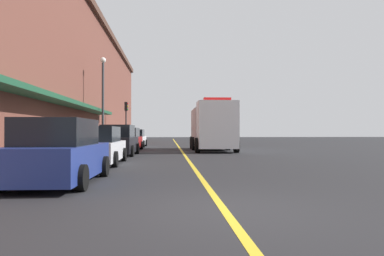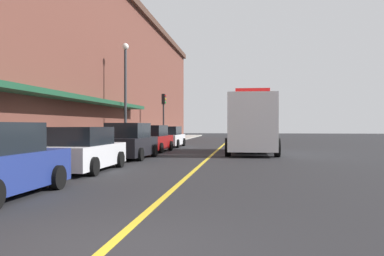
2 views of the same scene
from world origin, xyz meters
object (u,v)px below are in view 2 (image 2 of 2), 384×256
parked_car_2 (129,142)px  street_lamp_left (125,84)px  traffic_light_near (164,109)px  box_truck (252,124)px  parked_car_4 (169,137)px  parked_car_1 (84,150)px  parking_meter_1 (59,141)px  parking_meter_0 (48,142)px  parked_car_3 (152,139)px

parked_car_2 → street_lamp_left: street_lamp_left is taller
traffic_light_near → box_truck: bearing=-54.5°
parked_car_4 → traffic_light_near: (-1.27, 4.04, 2.40)m
parked_car_1 → parking_meter_1: size_ratio=3.47×
traffic_light_near → parked_car_1: bearing=-86.6°
parked_car_2 → street_lamp_left: 7.31m
parked_car_2 → parked_car_1: bearing=-179.1°
parking_meter_1 → parked_car_4: bearing=85.3°
parking_meter_0 → street_lamp_left: 12.36m
parking_meter_1 → traffic_light_near: 20.48m
parked_car_1 → parking_meter_0: parked_car_1 is taller
parked_car_1 → parked_car_3: size_ratio=1.02×
parked_car_4 → box_truck: (6.29, -6.55, 0.99)m
parked_car_3 → parking_meter_1: bearing=174.9°
parking_meter_0 → parking_meter_1: 0.94m
parking_meter_0 → traffic_light_near: (0.06, 21.31, 2.10)m
parked_car_2 → parked_car_4: 11.45m
parked_car_3 → street_lamp_left: (-1.92, 0.54, 3.61)m
parked_car_3 → parking_meter_0: bearing=175.5°
parking_meter_0 → street_lamp_left: size_ratio=0.19×
street_lamp_left → traffic_light_near: bearing=86.0°
parked_car_3 → parked_car_1: bearing=-177.8°
parked_car_4 → parking_meter_1: 16.38m
parked_car_3 → traffic_light_near: bearing=9.2°
parked_car_3 → box_truck: size_ratio=0.57×
parked_car_2 → parking_meter_0: parked_car_2 is taller
traffic_light_near → street_lamp_left: bearing=-94.0°
parked_car_1 → parked_car_4: bearing=0.1°
street_lamp_left → parking_meter_1: bearing=-86.9°
box_truck → parking_meter_1: 12.41m
box_truck → traffic_light_near: bearing=-144.3°
parked_car_2 → box_truck: size_ratio=0.55×
parked_car_3 → box_truck: 6.41m
parking_meter_1 → traffic_light_near: traffic_light_near is taller
street_lamp_left → parked_car_1: bearing=-80.7°
parked_car_3 → traffic_light_near: size_ratio=1.05×
parking_meter_0 → parked_car_2: bearing=76.3°
parked_car_1 → street_lamp_left: bearing=9.4°
parked_car_2 → parking_meter_1: parked_car_2 is taller
parking_meter_0 → traffic_light_near: size_ratio=0.31×
parked_car_3 → parking_meter_0: 11.42m
parked_car_1 → parking_meter_1: 1.60m
parked_car_2 → parking_meter_1: bearing=165.5°
parked_car_1 → parked_car_4: (-0.00, 17.16, -0.01)m
parking_meter_1 → street_lamp_left: bearing=93.1°
street_lamp_left → traffic_light_near: street_lamp_left is taller
parked_car_4 → parking_meter_0: (-1.33, -17.27, 0.30)m
parked_car_1 → parked_car_3: bearing=0.2°
box_truck → traffic_light_near: size_ratio=1.84×
parked_car_2 → traffic_light_near: (-1.35, 15.49, 2.32)m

